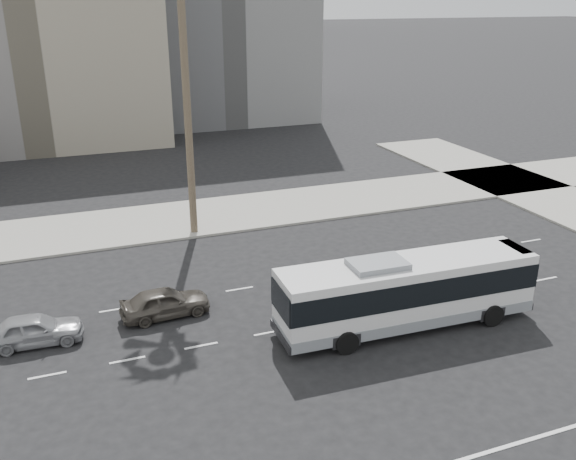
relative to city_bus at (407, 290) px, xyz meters
name	(u,v)px	position (x,y,z in m)	size (l,w,h in m)	color
ground	(333,320)	(-2.77, 1.51, -1.73)	(700.00, 700.00, 0.00)	black
sidewalk_north	(235,212)	(-2.77, 17.01, -1.65)	(120.00, 7.00, 0.15)	gray
midrise_beige_west	(28,47)	(-14.77, 46.51, 7.27)	(24.00, 18.00, 18.00)	slate
midrise_gray_center	(209,2)	(5.23, 53.51, 11.27)	(20.00, 20.00, 26.00)	#575759
city_bus	(407,290)	(0.00, 0.00, 0.00)	(11.54, 2.96, 3.29)	silver
car_a	(165,302)	(-9.65, 4.61, -1.05)	(3.98, 1.60, 1.36)	#4A453D
car_b	(34,330)	(-15.15, 4.16, -1.07)	(3.89, 1.56, 1.32)	gray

